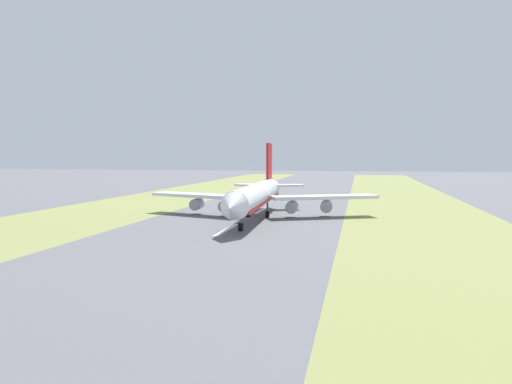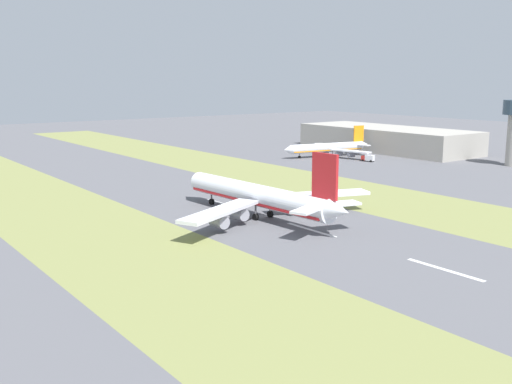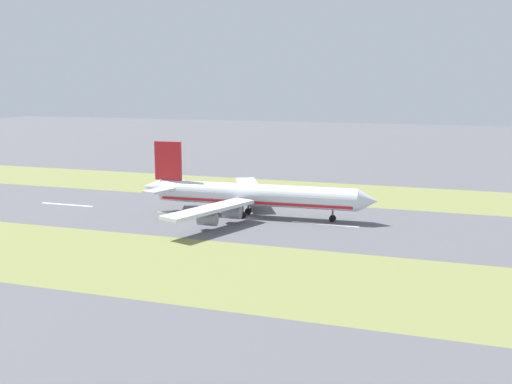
{
  "view_description": "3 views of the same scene",
  "coord_description": "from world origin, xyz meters",
  "views": [
    {
      "loc": [
        -28.73,
        127.38,
        16.52
      ],
      "look_at": [
        -2.51,
        1.22,
        7.0
      ],
      "focal_mm": 35.0,
      "sensor_mm": 36.0,
      "label": 1
    },
    {
      "loc": [
        -98.82,
        -128.29,
        37.56
      ],
      "look_at": [
        -2.51,
        1.22,
        7.0
      ],
      "focal_mm": 42.0,
      "sensor_mm": 36.0,
      "label": 2
    },
    {
      "loc": [
        150.65,
        52.96,
        36.65
      ],
      "look_at": [
        -2.51,
        1.22,
        7.0
      ],
      "focal_mm": 42.0,
      "sensor_mm": 36.0,
      "label": 3
    }
  ],
  "objects": [
    {
      "name": "ground_plane",
      "position": [
        0.0,
        0.0,
        0.0
      ],
      "size": [
        800.0,
        800.0,
        0.0
      ],
      "primitive_type": "plane",
      "color": "#56565B"
    },
    {
      "name": "grass_median_west",
      "position": [
        -45.0,
        0.0,
        0.0
      ],
      "size": [
        40.0,
        600.0,
        0.01
      ],
      "primitive_type": "cube",
      "color": "olive",
      "rests_on": "ground"
    },
    {
      "name": "grass_median_east",
      "position": [
        45.0,
        0.0,
        0.0
      ],
      "size": [
        40.0,
        600.0,
        0.01
      ],
      "primitive_type": "cube",
      "color": "olive",
      "rests_on": "ground"
    },
    {
      "name": "centreline_dash_near",
      "position": [
        0.0,
        -58.78,
        0.01
      ],
      "size": [
        1.2,
        18.0,
        0.01
      ],
      "primitive_type": "cube",
      "color": "silver",
      "rests_on": "ground"
    },
    {
      "name": "centreline_dash_mid",
      "position": [
        0.0,
        -18.78,
        0.01
      ],
      "size": [
        1.2,
        18.0,
        0.01
      ],
      "primitive_type": "cube",
      "color": "silver",
      "rests_on": "ground"
    },
    {
      "name": "centreline_dash_far",
      "position": [
        0.0,
        21.22,
        0.01
      ],
      "size": [
        1.2,
        18.0,
        0.01
      ],
      "primitive_type": "cube",
      "color": "silver",
      "rests_on": "ground"
    },
    {
      "name": "airplane_main_jet",
      "position": [
        -2.42,
        -0.68,
        6.02
      ],
      "size": [
        64.06,
        67.18,
        20.2
      ],
      "color": "silver",
      "rests_on": "ground"
    },
    {
      "name": "terminal_building",
      "position": [
        148.32,
        86.96,
        6.04
      ],
      "size": [
        36.0,
        98.75,
        12.07
      ],
      "primitive_type": "cube",
      "color": "#A39E93",
      "rests_on": "ground"
    },
    {
      "name": "airplane_parked_apron",
      "position": [
        104.68,
        85.11,
        4.34
      ],
      "size": [
        48.24,
        45.47,
        14.57
      ],
      "color": "silver",
      "rests_on": "ground"
    },
    {
      "name": "service_truck",
      "position": [
        106.3,
        60.7,
        1.67
      ],
      "size": [
        3.7,
        6.35,
        3.1
      ],
      "color": "#B2231E",
      "rests_on": "ground"
    }
  ]
}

